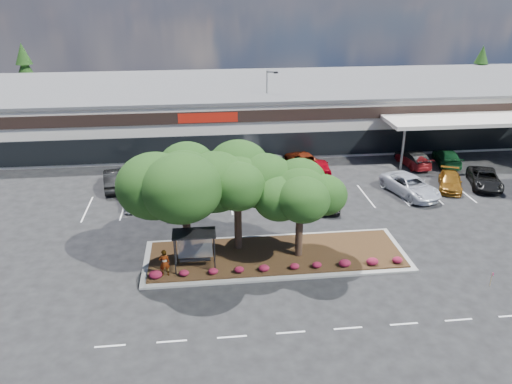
{
  "coord_description": "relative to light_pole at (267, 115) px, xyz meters",
  "views": [
    {
      "loc": [
        -6.76,
        -25.53,
        17.69
      ],
      "look_at": [
        -2.76,
        9.46,
        2.6
      ],
      "focal_mm": 35.0,
      "sensor_mm": 36.0,
      "label": 1
    }
  ],
  "objects": [
    {
      "name": "landscape_island",
      "position": [
        -2.64,
        -24.04,
        -3.68
      ],
      "size": [
        18.0,
        6.0,
        0.26
      ],
      "color": "gray",
      "rests_on": "ground"
    },
    {
      "name": "ground",
      "position": [
        -0.64,
        -28.04,
        -3.81
      ],
      "size": [
        160.0,
        160.0,
        0.0
      ],
      "primitive_type": "plane",
      "color": "black",
      "rests_on": "ground"
    },
    {
      "name": "shrub_row",
      "position": [
        -2.64,
        -26.14,
        -3.3
      ],
      "size": [
        17.0,
        0.8,
        0.5
      ],
      "primitive_type": null,
      "color": "maroon",
      "rests_on": "landscape_island"
    },
    {
      "name": "bus_shelter",
      "position": [
        -8.14,
        -25.09,
        -1.5
      ],
      "size": [
        2.75,
        1.55,
        2.59
      ],
      "color": "black",
      "rests_on": "landscape_island"
    },
    {
      "name": "car_17",
      "position": [
        17.68,
        -7.56,
        -3.04
      ],
      "size": [
        3.27,
        5.62,
        1.53
      ],
      "primitive_type": "imported",
      "rotation": [
        0.0,
        0.0,
        2.92
      ],
      "color": "#165329",
      "rests_on": "ground"
    },
    {
      "name": "car_1",
      "position": [
        -8.98,
        -13.99,
        -2.97
      ],
      "size": [
        4.38,
        6.55,
        1.67
      ],
      "primitive_type": "imported",
      "rotation": [
        0.0,
        0.0,
        0.29
      ],
      "color": "#B0B7BD",
      "rests_on": "ground"
    },
    {
      "name": "car_0",
      "position": [
        -13.38,
        -13.94,
        -3.13
      ],
      "size": [
        2.67,
        4.9,
        1.35
      ],
      "primitive_type": "imported",
      "rotation": [
        0.0,
        0.0,
        0.18
      ],
      "color": "#989CA3",
      "rests_on": "ground"
    },
    {
      "name": "car_5",
      "position": [
        2.89,
        -16.57,
        -3.09
      ],
      "size": [
        2.26,
        4.4,
        1.43
      ],
      "primitive_type": "imported",
      "rotation": [
        0.0,
        0.0,
        -0.14
      ],
      "color": "black",
      "rests_on": "ground"
    },
    {
      "name": "island_tree_east",
      "position": [
        -1.14,
        -24.34,
        -0.3
      ],
      "size": [
        5.8,
        5.8,
        6.5
      ],
      "primitive_type": null,
      "color": "#183511",
      "rests_on": "landscape_island"
    },
    {
      "name": "car_13",
      "position": [
        2.8,
        -6.28,
        -3.09
      ],
      "size": [
        3.61,
        5.59,
        1.43
      ],
      "primitive_type": "imported",
      "rotation": [
        0.0,
        0.0,
        3.4
      ],
      "color": "maroon",
      "rests_on": "ground"
    },
    {
      "name": "survey_stake",
      "position": [
        10.16,
        -29.04,
        -3.19
      ],
      "size": [
        0.08,
        0.14,
        0.95
      ],
      "color": "tan",
      "rests_on": "ground"
    },
    {
      "name": "car_14",
      "position": [
        4.11,
        -8.58,
        -3.09
      ],
      "size": [
        1.95,
        4.32,
        1.44
      ],
      "primitive_type": "imported",
      "rotation": [
        0.0,
        0.0,
        3.08
      ],
      "color": "#9F010F",
      "rests_on": "ground"
    },
    {
      "name": "car_2",
      "position": [
        -9.19,
        -15.45,
        -2.97
      ],
      "size": [
        2.65,
        5.31,
        1.67
      ],
      "primitive_type": "imported",
      "rotation": [
        0.0,
        0.0,
        -0.18
      ],
      "color": "#1E512F",
      "rests_on": "ground"
    },
    {
      "name": "car_4",
      "position": [
        2.46,
        -15.34,
        -3.14
      ],
      "size": [
        2.93,
        4.31,
        1.34
      ],
      "primitive_type": "imported",
      "rotation": [
        0.0,
        0.0,
        -0.41
      ],
      "color": "slate",
      "rests_on": "ground"
    },
    {
      "name": "car_9",
      "position": [
        -15.47,
        -10.07,
        -2.95
      ],
      "size": [
        2.66,
        5.44,
        1.72
      ],
      "primitive_type": "imported",
      "rotation": [
        0.0,
        0.0,
        3.31
      ],
      "color": "black",
      "rests_on": "ground"
    },
    {
      "name": "car_6",
      "position": [
        10.79,
        -14.68,
        -2.96
      ],
      "size": [
        4.38,
        6.61,
        1.69
      ],
      "primitive_type": "imported",
      "rotation": [
        0.0,
        0.0,
        0.28
      ],
      "color": "silver",
      "rests_on": "ground"
    },
    {
      "name": "car_11",
      "position": [
        -2.09,
        -7.7,
        -2.99
      ],
      "size": [
        3.27,
        5.27,
        1.64
      ],
      "primitive_type": "imported",
      "rotation": [
        0.0,
        0.0,
        2.81
      ],
      "color": "silver",
      "rests_on": "ground"
    },
    {
      "name": "conifer_north_west",
      "position": [
        -30.64,
        17.96,
        1.19
      ],
      "size": [
        4.4,
        4.4,
        10.0
      ],
      "primitive_type": "cone",
      "color": "#183511",
      "rests_on": "ground"
    },
    {
      "name": "retail_store",
      "position": [
        -0.58,
        5.87,
        -0.65
      ],
      "size": [
        80.4,
        25.2,
        6.25
      ],
      "color": "beige",
      "rests_on": "ground"
    },
    {
      "name": "car_16",
      "position": [
        14.03,
        -7.42,
        -3.04
      ],
      "size": [
        2.2,
        4.81,
        1.53
      ],
      "primitive_type": "imported",
      "rotation": [
        0.0,
        0.0,
        3.27
      ],
      "color": "black",
      "rests_on": "ground"
    },
    {
      "name": "car_15",
      "position": [
        14.05,
        -7.55,
        -3.09
      ],
      "size": [
        2.52,
        5.16,
        1.44
      ],
      "primitive_type": "imported",
      "rotation": [
        0.0,
        0.0,
        3.24
      ],
      "color": "maroon",
      "rests_on": "ground"
    },
    {
      "name": "lane_markings",
      "position": [
        -0.78,
        -17.62,
        -3.8
      ],
      "size": [
        33.12,
        20.06,
        0.01
      ],
      "color": "silver",
      "rests_on": "ground"
    },
    {
      "name": "car_12",
      "position": [
        -0.35,
        -6.3,
        -3.1
      ],
      "size": [
        3.07,
        4.5,
        1.42
      ],
      "primitive_type": "imported",
      "rotation": [
        0.0,
        0.0,
        2.77
      ],
      "color": "slate",
      "rests_on": "ground"
    },
    {
      "name": "light_pole",
      "position": [
        0.0,
        0.0,
        0.0
      ],
      "size": [
        1.4,
        0.82,
        8.67
      ],
      "rotation": [
        0.0,
        0.0,
        0.37
      ],
      "color": "gray",
      "rests_on": "ground"
    },
    {
      "name": "island_tree_west",
      "position": [
        -8.64,
        -23.54,
        0.4
      ],
      "size": [
        7.2,
        7.2,
        7.89
      ],
      "primitive_type": null,
      "color": "#183511",
      "rests_on": "landscape_island"
    },
    {
      "name": "car_8",
      "position": [
        18.4,
        -13.58,
        -3.05
      ],
      "size": [
        4.15,
        6.0,
        1.52
      ],
      "primitive_type": "imported",
      "rotation": [
        0.0,
        0.0,
        -0.33
      ],
      "color": "black",
      "rests_on": "ground"
    },
    {
      "name": "conifer_north_east",
      "position": [
        33.36,
        15.96,
        0.69
      ],
      "size": [
        3.96,
        3.96,
        9.0
      ],
      "primitive_type": "cone",
      "color": "#183511",
      "rests_on": "ground"
    },
    {
      "name": "island_tree_mid",
      "position": [
        -5.14,
        -22.84,
        0.11
      ],
      "size": [
        6.6,
        6.6,
        7.32
      ],
      "primitive_type": null,
      "color": "#183511",
      "rests_on": "landscape_island"
    },
    {
      "name": "car_7",
      "position": [
        14.99,
        -13.72,
        -3.12
      ],
      "size": [
        3.68,
        5.13,
        1.38
      ],
      "primitive_type": "imported",
      "rotation": [
        0.0,
        0.0,
        -0.41
      ],
      "color": "brown",
      "rests_on": "ground"
    },
    {
      "name": "person_waiting",
      "position": [
        -10.07,
        -25.9,
        -2.63
      ],
      "size": [
        0.72,
        0.51,
        1.84
      ],
      "primitive_type": "imported",
      "rotation": [
        0.0,
        0.0,
        3.26
      ],
      "color": "#594C47",
      "rests_on": "landscape_island"
    }
  ]
}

